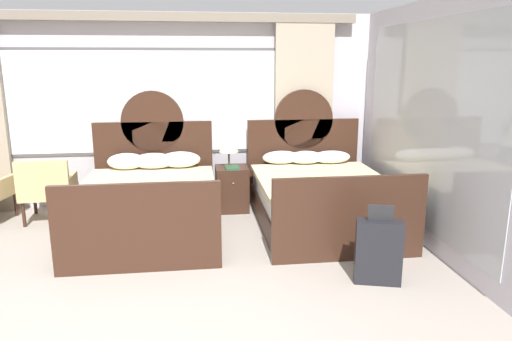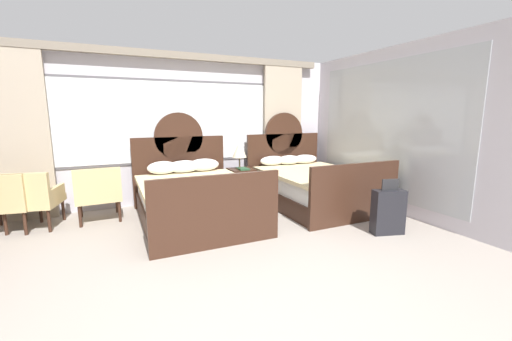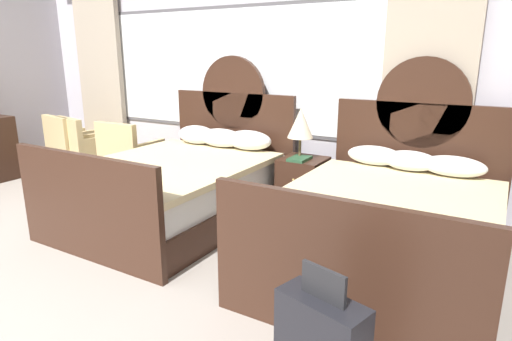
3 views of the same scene
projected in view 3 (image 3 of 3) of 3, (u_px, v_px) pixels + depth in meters
wall_back_window at (234, 76)px, 5.27m from camera, size 6.45×0.22×2.70m
bed_near_window at (180, 184)px, 4.49m from camera, size 1.63×2.23×1.65m
bed_near_mirror at (387, 224)px, 3.43m from camera, size 1.63×2.23×1.65m
nightstand_between_beds at (303, 187)px, 4.58m from camera, size 0.45×0.47×0.62m
table_lamp_on_nightstand at (301, 124)px, 4.41m from camera, size 0.27×0.27×0.52m
book_on_nightstand at (300, 159)px, 4.42m from camera, size 0.18×0.26×0.03m
armchair_by_window_left at (128, 151)px, 5.59m from camera, size 0.66×0.66×0.84m
armchair_by_window_centre at (85, 144)px, 6.00m from camera, size 0.75×0.75×0.84m
armchair_by_window_right at (71, 142)px, 6.14m from camera, size 0.73×0.73×0.84m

